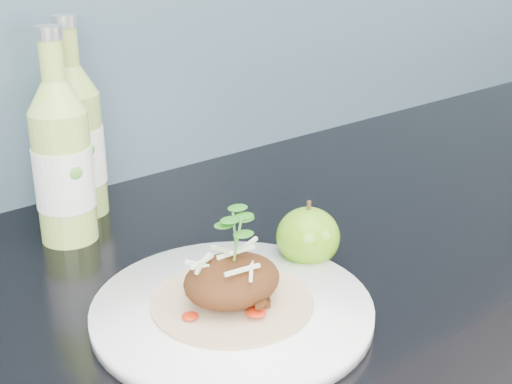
% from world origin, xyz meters
% --- Properties ---
extents(dinner_plate, '(0.37, 0.37, 0.02)m').
position_xyz_m(dinner_plate, '(-0.01, 1.56, 0.91)').
color(dinner_plate, white).
rests_on(dinner_plate, kitchen_counter).
extents(pork_taco, '(0.17, 0.17, 0.10)m').
position_xyz_m(pork_taco, '(-0.01, 1.56, 0.95)').
color(pork_taco, tan).
rests_on(pork_taco, dinner_plate).
extents(green_apple, '(0.09, 0.09, 0.08)m').
position_xyz_m(green_apple, '(0.13, 1.60, 0.94)').
color(green_apple, '#46810E').
rests_on(green_apple, kitchen_counter).
extents(cider_bottle_left, '(0.08, 0.08, 0.27)m').
position_xyz_m(cider_bottle_left, '(-0.05, 1.84, 1.00)').
color(cider_bottle_left, '#A5C853').
rests_on(cider_bottle_left, kitchen_counter).
extents(cider_bottle_right, '(0.09, 0.09, 0.27)m').
position_xyz_m(cider_bottle_right, '(-0.00, 1.91, 1.00)').
color(cider_bottle_right, '#94B149').
rests_on(cider_bottle_right, kitchen_counter).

